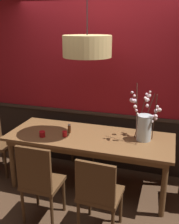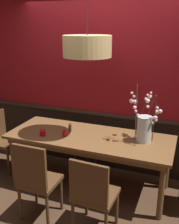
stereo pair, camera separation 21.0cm
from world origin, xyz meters
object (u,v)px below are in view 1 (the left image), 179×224
Objects in this scene: condiment_bottle at (69,129)px; pendant_lamp at (87,46)px; dining_table at (90,141)px; chair_near_side_left at (39,180)px; chair_near_side_right at (98,193)px; candle_holder_nearer_edge at (65,134)px; chair_far_side_left at (87,127)px; candle_holder_nearer_center at (42,134)px; vase_with_blossoms at (144,126)px.

condiment_bottle is 1.13m from pendant_lamp.
chair_near_side_left reaches higher than dining_table.
chair_near_side_right is (0.68, 0.01, -0.02)m from chair_near_side_left.
candle_holder_nearer_edge is 0.14m from condiment_bottle.
dining_table is at bearing 113.40° from chair_near_side_right.
chair_near_side_left reaches higher than chair_near_side_right.
dining_table is 0.33m from condiment_bottle.
chair_far_side_left is 1.13m from candle_holder_nearer_center.
candle_holder_nearer_center is at bearing -104.10° from chair_far_side_left.
chair_near_side_left is at bearing -137.67° from vase_with_blossoms.
chair_near_side_left is at bearing -179.49° from chair_near_side_right.
condiment_bottle is (-0.30, 0.02, 0.14)m from dining_table.
chair_near_side_right is at bearing -33.04° from candle_holder_nearer_center.
chair_near_side_right reaches higher than candle_holder_nearer_center.
chair_far_side_left is at bearing 75.90° from candle_holder_nearer_center.
vase_with_blossoms is (0.34, 0.92, 0.44)m from chair_near_side_right.
vase_with_blossoms is (0.70, 0.09, 0.27)m from dining_table.
chair_near_side_left is at bearing -91.17° from candle_holder_nearer_edge.
candle_holder_nearer_center is (-1.28, -0.31, -0.15)m from vase_with_blossoms.
candle_holder_nearer_center is at bearing -159.60° from dining_table.
dining_table is 2.63× the size of pendant_lamp.
candle_holder_nearer_center is 0.66× the size of condiment_bottle.
candle_holder_nearer_center is (-0.58, -0.22, 0.12)m from dining_table.
candle_holder_nearer_edge is 0.61× the size of condiment_bottle.
chair_near_side_right reaches higher than dining_table.
condiment_bottle is at bearing 175.74° from pendant_lamp.
condiment_bottle is (0.01, 0.14, 0.02)m from candle_holder_nearer_edge.
dining_table is 17.81× the size of condiment_bottle.
chair_near_side_left is at bearing -91.63° from condiment_bottle.
candle_holder_nearer_edge is 0.09× the size of pendant_lamp.
chair_far_side_left is at bearing 110.51° from dining_table.
chair_far_side_left is (-0.32, 0.85, -0.14)m from dining_table.
dining_table is 2.38× the size of chair_near_side_right.
condiment_bottle is at bearing 127.51° from chair_near_side_right.
candle_holder_nearer_center is 0.38m from condiment_bottle.
dining_table is 2.23× the size of chair_far_side_left.
condiment_bottle is (-0.66, 0.85, 0.31)m from chair_near_side_right.
vase_with_blossoms reaches higher than chair_far_side_left.
condiment_bottle reaches higher than dining_table.
condiment_bottle is at bearing -175.99° from vase_with_blossoms.
condiment_bottle is (0.29, 0.24, 0.02)m from candle_holder_nearer_center.
chair_far_side_left is at bearing 91.47° from condiment_bottle.
chair_near_side_right is at bearing 0.51° from chair_near_side_left.
chair_far_side_left is at bearing 108.80° from pendant_lamp.
chair_near_side_left is 1.68m from chair_far_side_left.
chair_near_side_left reaches higher than condiment_bottle.
vase_with_blossoms is (1.02, -0.76, 0.41)m from chair_far_side_left.
vase_with_blossoms is at bearing 13.55° from candle_holder_nearer_center.
vase_with_blossoms is at bearing -36.58° from chair_far_side_left.
chair_near_side_right is at bearing -110.25° from vase_with_blossoms.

